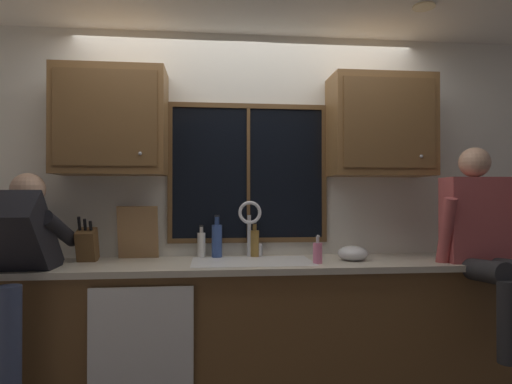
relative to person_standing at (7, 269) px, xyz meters
name	(u,v)px	position (x,y,z in m)	size (l,w,h in m)	color
back_wall	(248,207)	(1.42, 0.65, 0.33)	(5.92, 0.12, 2.55)	silver
ceiling_downlight_right	(424,7)	(2.48, -0.01, 1.60)	(0.14, 0.14, 0.01)	#FFEAB2
window_glass	(248,173)	(1.42, 0.58, 0.58)	(1.10, 0.02, 0.95)	black
window_frame_top	(248,106)	(1.42, 0.57, 1.08)	(1.17, 0.02, 0.04)	brown
window_frame_bottom	(248,240)	(1.42, 0.57, 0.09)	(1.17, 0.02, 0.04)	brown
window_frame_left	(170,173)	(0.86, 0.57, 0.58)	(0.04, 0.02, 0.95)	brown
window_frame_right	(324,173)	(1.99, 0.57, 0.58)	(0.04, 0.02, 0.95)	brown
window_mullion_center	(248,173)	(1.42, 0.57, 0.58)	(0.02, 0.02, 0.95)	brown
lower_cabinet_run	(252,333)	(1.42, 0.30, -0.50)	(3.52, 0.58, 0.88)	brown
countertop	(252,265)	(1.42, 0.28, -0.04)	(3.58, 0.62, 0.04)	beige
dishwasher_front	(141,351)	(0.75, -0.02, -0.48)	(0.60, 0.02, 0.74)	white
upper_cabinet_left	(111,122)	(0.48, 0.42, 0.92)	(0.73, 0.36, 0.72)	brown
upper_cabinet_right	(381,126)	(2.37, 0.42, 0.92)	(0.73, 0.36, 0.72)	brown
sink	(252,276)	(1.42, 0.29, -0.12)	(0.80, 0.46, 0.21)	silver
faucet	(251,222)	(1.43, 0.47, 0.23)	(0.18, 0.09, 0.40)	silver
person_standing	(7,269)	(0.00, 0.00, 0.00)	(0.53, 0.71, 1.50)	#384260
person_sitting_on_counter	(484,235)	(2.89, 0.02, 0.16)	(0.54, 0.60, 1.26)	#262628
knife_block	(87,245)	(0.33, 0.39, 0.09)	(0.12, 0.18, 0.32)	brown
cutting_board	(138,232)	(0.64, 0.50, 0.16)	(0.28, 0.02, 0.37)	#997047
mixing_bowl	(353,253)	(2.11, 0.27, 0.03)	(0.20, 0.20, 0.10)	silver
soap_dispenser	(318,252)	(1.84, 0.16, 0.05)	(0.06, 0.07, 0.19)	pink
bottle_green_glass	(201,244)	(1.08, 0.52, 0.07)	(0.06, 0.06, 0.23)	silver
bottle_tall_clear	(255,243)	(1.46, 0.51, 0.08)	(0.06, 0.06, 0.25)	olive
bottle_amber_small	(217,240)	(1.19, 0.50, 0.10)	(0.07, 0.07, 0.30)	#334C8C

